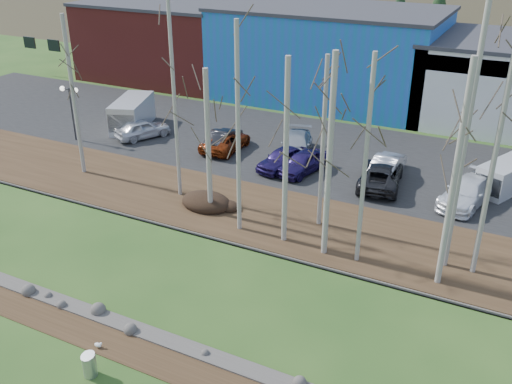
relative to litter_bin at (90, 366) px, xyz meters
The scene contains 35 objects.
dirt_strip 2.11m from the litter_bin, 64.70° to the left, with size 80.00×1.80×0.03m, color #382616.
near_bank_rocks 3.03m from the litter_bin, 72.90° to the left, with size 80.00×0.80×0.50m, color #47423D, non-canonical shape.
river 7.03m from the litter_bin, 82.79° to the left, with size 80.00×8.00×0.90m, color black, non-canonical shape.
far_bank_rocks 11.11m from the litter_bin, 85.45° to the left, with size 80.00×0.80×0.46m, color #47423D, non-canonical shape.
far_bank 14.30m from the litter_bin, 86.47° to the left, with size 80.00×7.00×0.15m, color #382616.
parking_lot 24.78m from the litter_bin, 87.96° to the left, with size 80.00×14.00×0.14m, color black.
building_brick 45.27m from the litter_bin, 120.81° to the left, with size 16.32×12.24×7.80m.
building_blue 39.28m from the litter_bin, 97.52° to the left, with size 20.40×12.24×8.30m.
litter_bin is the anchor object (origin of this frame).
seagull 1.53m from the litter_bin, 120.40° to the left, with size 0.38×0.19×0.28m.
dirt_mound 13.99m from the litter_bin, 103.45° to the left, with size 3.10×2.19×0.61m, color black.
birch_0 20.02m from the litter_bin, 132.78° to the left, with size 0.25×0.25×10.22m.
birch_1 16.31m from the litter_bin, 111.17° to the left, with size 0.22×0.22×11.79m.
birch_2 13.93m from the litter_bin, 101.43° to the left, with size 0.29×0.29×8.34m.
birch_3 13.26m from the litter_bin, 91.25° to the left, with size 0.24×0.24×11.10m.
birch_4 13.20m from the litter_bin, 78.84° to the left, with size 0.27×0.27×9.65m.
birch_5 15.66m from the litter_bin, 76.91° to the left, with size 0.23×0.23×9.34m.
birch_6 14.46m from the litter_bin, 61.80° to the left, with size 0.22×0.22×10.26m.
birch_7 13.69m from the litter_bin, 68.33° to the left, with size 0.29×0.29×10.16m.
birch_8 16.53m from the litter_bin, 48.78° to the left, with size 0.27×0.27×10.49m.
birch_9 18.85m from the litter_bin, 49.05° to the left, with size 0.25×0.25×12.48m.
birch_10 18.07m from the litter_bin, 52.36° to the left, with size 0.25×0.25×12.48m.
street_lamp 26.12m from the litter_bin, 133.94° to the left, with size 1.57×0.45×4.12m.
car_0 25.38m from the litter_bin, 122.60° to the left, with size 1.72×4.26×1.45m, color silver.
car_1 23.51m from the litter_bin, 107.69° to the left, with size 1.48×4.24×1.40m, color black.
car_2 23.07m from the litter_bin, 106.77° to the left, with size 2.12×4.59×1.28m, color maroon.
car_3 23.63m from the litter_bin, 94.40° to the left, with size 2.05×5.05×1.47m, color #ABAFB3.
car_4 20.84m from the litter_bin, 94.43° to the left, with size 1.70×4.22×1.44m, color #231752.
car_5 23.40m from the litter_bin, 77.63° to the left, with size 1.56×4.48×1.48m, color silver.
car_6 21.68m from the litter_bin, 76.54° to the left, with size 2.46×5.33×1.48m, color black.
car_7 23.29m from the litter_bin, 63.79° to the left, with size 2.10×5.18×1.50m, color white.
car_8 20.77m from the litter_bin, 90.37° to the left, with size 1.70×4.22×1.44m, color #231752.
car_9 23.13m from the litter_bin, 107.23° to the left, with size 2.12×4.59×1.28m, color maroon.
van_white 26.64m from the litter_bin, 63.10° to the left, with size 3.40×4.64×1.88m.
van_grey 27.79m from the litter_bin, 124.76° to the left, with size 3.89×5.75×2.33m.
Camera 1 is at (11.97, -11.45, 15.40)m, focal length 40.00 mm.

